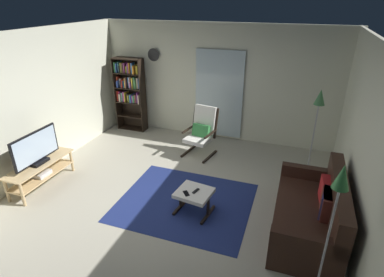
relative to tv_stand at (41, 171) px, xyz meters
The scene contains 17 objects.
ground_plane 2.34m from the tv_stand, ahead, with size 7.02×7.02×0.00m, color #B5AF9B.
wall_back 4.02m from the tv_stand, 53.55° to the left, with size 5.60×0.06×2.60m, color silver.
wall_left 1.10m from the tv_stand, 148.92° to the left, with size 0.06×6.00×2.60m, color silver.
wall_right 5.12m from the tv_stand, ahead, with size 0.06×6.00×2.60m, color silver.
glass_door_panel 3.96m from the tv_stand, 52.08° to the left, with size 1.10×0.01×2.00m, color silver.
area_rug 2.62m from the tv_stand, ahead, with size 2.13×1.82×0.01m, color navy.
tv_stand is the anchor object (origin of this frame).
television 0.43m from the tv_stand, 47.80° to the left, with size 0.20×0.96×0.58m.
bookshelf_near_tv 2.96m from the tv_stand, 85.62° to the left, with size 0.71×0.30×1.78m.
leather_sofa 4.53m from the tv_stand, ahead, with size 0.87×1.79×0.89m.
lounge_armchair 3.14m from the tv_stand, 43.24° to the left, with size 0.67×0.74×1.02m.
ottoman 2.80m from the tv_stand, ahead, with size 0.58×0.55×0.38m.
tv_remote 2.83m from the tv_stand, ahead, with size 0.04×0.14×0.02m, color black.
cell_phone 2.71m from the tv_stand, ahead, with size 0.07×0.14×0.01m, color black.
floor_lamp_by_sofa 4.76m from the tv_stand, ahead, with size 0.22×0.22×1.70m.
floor_lamp_by_shelf 5.08m from the tv_stand, 26.20° to the left, with size 0.22×0.22×1.60m.
wall_clock 3.52m from the tv_stand, 75.30° to the left, with size 0.29×0.03×0.29m.
Camera 1 is at (1.77, -3.80, 3.11)m, focal length 29.07 mm.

